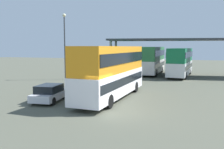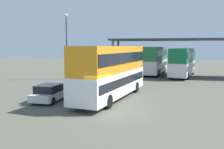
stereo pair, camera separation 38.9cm
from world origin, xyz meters
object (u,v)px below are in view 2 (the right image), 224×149
Objects in this scene: parked_hatchback at (50,93)px; double_decker_near_canopy at (126,60)px; double_decker_main at (112,70)px; double_decker_far_right at (183,61)px; double_decker_mid_row at (155,59)px; lamppost_tall at (67,39)px.

double_decker_near_canopy reaches higher than parked_hatchback.
double_decker_main is at bearing -63.11° from parked_hatchback.
double_decker_far_right is at bearing -83.97° from double_decker_near_canopy.
parked_hatchback is 0.39× the size of double_decker_mid_row.
parked_hatchback is 0.47× the size of lamppost_tall.
double_decker_mid_row is (3.93, 2.80, -0.01)m from double_decker_near_canopy.
lamppost_tall is at bearing 125.75° from double_decker_far_right.
double_decker_far_right is at bearing -109.19° from double_decker_mid_row.
lamppost_tall is at bearing 137.09° from double_decker_mid_row.
double_decker_mid_row is 4.66m from double_decker_far_right.
double_decker_main is 13.60m from lamppost_tall.
double_decker_near_canopy is at bearing 126.55° from double_decker_mid_row.
double_decker_main is 1.29× the size of lamppost_tall.
lamppost_tall is (-14.19, -8.56, 3.07)m from double_decker_far_right.
double_decker_main is 17.04m from double_decker_near_canopy.
double_decker_far_right is at bearing -11.85° from double_decker_main.
double_decker_mid_row is (0.32, 19.45, -0.03)m from double_decker_main.
double_decker_near_canopy is (0.64, 19.41, 1.69)m from parked_hatchback.
double_decker_mid_row reaches higher than double_decker_far_right.
double_decker_far_right is (4.69, 17.84, -0.13)m from double_decker_main.
parked_hatchback is 22.51m from double_decker_far_right.
double_decker_mid_row is at bearing 74.39° from double_decker_far_right.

